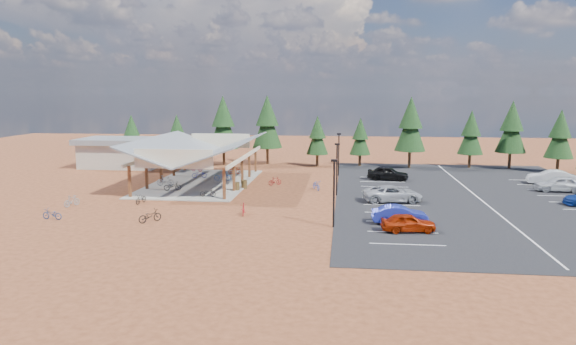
{
  "coord_description": "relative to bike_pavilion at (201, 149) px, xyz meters",
  "views": [
    {
      "loc": [
        5.8,
        -47.49,
        10.06
      ],
      "look_at": [
        -0.0,
        3.9,
        1.88
      ],
      "focal_mm": 32.0,
      "sensor_mm": 36.0,
      "label": 1
    }
  ],
  "objects": [
    {
      "name": "trash_bin_0",
      "position": [
        4.78,
        -3.83,
        -3.37
      ],
      "size": [
        0.6,
        0.6,
        0.9
      ],
      "primitive_type": "cylinder",
      "color": "#433318",
      "rests_on": "ground"
    },
    {
      "name": "car_9",
      "position": [
        38.08,
        3.4,
        -2.99
      ],
      "size": [
        5.0,
        2.38,
        1.58
      ],
      "primitive_type": "imported",
      "rotation": [
        0.0,
        0.0,
        -1.72
      ],
      "color": "silver",
      "rests_on": "asphalt_lot"
    },
    {
      "name": "bike_pavilion",
      "position": [
        0.0,
        0.0,
        0.0
      ],
      "size": [
        11.65,
        19.4,
        4.97
      ],
      "color": "#553418",
      "rests_on": "concrete_pad"
    },
    {
      "name": "pine_7",
      "position": [
        32.21,
        15.33,
        0.86
      ],
      "size": [
        3.29,
        3.29,
        7.67
      ],
      "color": "#382314",
      "rests_on": "ground"
    },
    {
      "name": "concrete_pad",
      "position": [
        0.0,
        0.0,
        -3.77
      ],
      "size": [
        10.6,
        18.6,
        0.1
      ],
      "primitive_type": "cube",
      "color": "gray",
      "rests_on": "ground"
    },
    {
      "name": "asphalt_lot",
      "position": [
        28.5,
        -4.0,
        -3.8
      ],
      "size": [
        27.0,
        44.0,
        0.04
      ],
      "primitive_type": "cube",
      "color": "black",
      "rests_on": "ground"
    },
    {
      "name": "ground",
      "position": [
        10.0,
        -7.0,
        -3.82
      ],
      "size": [
        140.0,
        140.0,
        0.0
      ],
      "primitive_type": "plane",
      "color": "#592B17",
      "rests_on": "ground"
    },
    {
      "name": "bike_3",
      "position": [
        -2.8,
        7.64,
        -3.21
      ],
      "size": [
        1.78,
        1.04,
        1.03
      ],
      "primitive_type": "imported",
      "rotation": [
        0.0,
        0.0,
        1.22
      ],
      "color": "maroon",
      "rests_on": "concrete_pad"
    },
    {
      "name": "lamp_post_1",
      "position": [
        15.0,
        -5.0,
        -0.85
      ],
      "size": [
        0.5,
        0.25,
        5.14
      ],
      "color": "black",
      "rests_on": "ground"
    },
    {
      "name": "bike_12",
      "position": [
        0.76,
        -17.08,
        -3.33
      ],
      "size": [
        1.75,
        1.86,
        1.0
      ],
      "primitive_type": "imported",
      "rotation": [
        0.0,
        0.0,
        2.42
      ],
      "color": "black",
      "rests_on": "ground"
    },
    {
      "name": "pine_3",
      "position": [
        4.97,
        15.86,
        2.06
      ],
      "size": [
        4.13,
        4.13,
        9.63
      ],
      "color": "#382314",
      "rests_on": "ground"
    },
    {
      "name": "pine_13",
      "position": [
        42.06,
        11.98,
        1.01
      ],
      "size": [
        3.4,
        3.4,
        7.93
      ],
      "color": "#382314",
      "rests_on": "ground"
    },
    {
      "name": "bike_14",
      "position": [
        12.87,
        -2.31,
        -3.32
      ],
      "size": [
        1.34,
        2.03,
        1.01
      ],
      "primitive_type": "imported",
      "rotation": [
        0.0,
        0.0,
        0.38
      ],
      "color": "#253F98",
      "rests_on": "ground"
    },
    {
      "name": "pine_4",
      "position": [
        12.0,
        14.57,
        0.37
      ],
      "size": [
        2.95,
        2.95,
        6.87
      ],
      "color": "#382314",
      "rests_on": "ground"
    },
    {
      "name": "pine_8",
      "position": [
        37.3,
        15.25,
        1.63
      ],
      "size": [
        3.83,
        3.83,
        8.93
      ],
      "color": "#382314",
      "rests_on": "ground"
    },
    {
      "name": "bike_10",
      "position": [
        -7.28,
        -17.18,
        -3.38
      ],
      "size": [
        1.75,
        0.78,
        0.89
      ],
      "primitive_type": "imported",
      "rotation": [
        0.0,
        0.0,
        4.6
      ],
      "color": "navy",
      "rests_on": "ground"
    },
    {
      "name": "trash_bin_1",
      "position": [
        5.31,
        -2.5,
        -3.37
      ],
      "size": [
        0.6,
        0.6,
        0.9
      ],
      "primitive_type": "cylinder",
      "color": "#433318",
      "rests_on": "ground"
    },
    {
      "name": "pine_5",
      "position": [
        17.76,
        15.43,
        0.2
      ],
      "size": [
        2.83,
        2.83,
        6.59
      ],
      "color": "#382314",
      "rests_on": "ground"
    },
    {
      "name": "lamp_post_2",
      "position": [
        15.0,
        7.0,
        -0.85
      ],
      "size": [
        0.5,
        0.25,
        5.14
      ],
      "color": "black",
      "rests_on": "ground"
    },
    {
      "name": "bike_6",
      "position": [
        2.03,
        1.5,
        -3.23
      ],
      "size": [
        1.95,
        0.88,
        0.99
      ],
      "primitive_type": "imported",
      "rotation": [
        0.0,
        0.0,
        1.69
      ],
      "color": "#264B97",
      "rests_on": "concrete_pad"
    },
    {
      "name": "bike_15",
      "position": [
        8.24,
        -0.14,
        -3.36
      ],
      "size": [
        1.5,
        1.22,
        0.92
      ],
      "primitive_type": "imported",
      "rotation": [
        0.0,
        0.0,
        2.17
      ],
      "color": "maroon",
      "rests_on": "ground"
    },
    {
      "name": "bike_1",
      "position": [
        -3.26,
        -2.44,
        -3.17
      ],
      "size": [
        1.87,
        0.6,
        1.11
      ],
      "primitive_type": "imported",
      "rotation": [
        0.0,
        0.0,
        1.62
      ],
      "color": "#9B9DA3",
      "rests_on": "concrete_pad"
    },
    {
      "name": "bike_9",
      "position": [
        -8.21,
        -12.51,
        -3.33
      ],
      "size": [
        1.04,
        1.71,
        0.99
      ],
      "primitive_type": "imported",
      "rotation": [
        0.0,
        0.0,
        2.77
      ],
      "color": "gray",
      "rests_on": "ground"
    },
    {
      "name": "pine_1",
      "position": [
        -7.67,
        14.98,
        0.4
      ],
      "size": [
        2.97,
        2.97,
        6.92
      ],
      "color": "#382314",
      "rests_on": "ground"
    },
    {
      "name": "car_8",
      "position": [
        37.31,
        -0.71,
        -3.0
      ],
      "size": [
        4.67,
        1.96,
        1.58
      ],
      "primitive_type": "imported",
      "rotation": [
        0.0,
        0.0,
        -1.59
      ],
      "color": "#B4B7BC",
      "rests_on": "asphalt_lot"
    },
    {
      "name": "bike_7",
      "position": [
        2.39,
        6.22,
        -3.25
      ],
      "size": [
        1.59,
        0.53,
        0.94
      ],
      "primitive_type": "imported",
      "rotation": [
        0.0,
        0.0,
        1.63
      ],
      "color": "#9F290C",
      "rests_on": "concrete_pad"
    },
    {
      "name": "car_2",
      "position": [
        20.18,
        -7.51,
        -3.04
      ],
      "size": [
        5.71,
        3.31,
        1.5
      ],
      "primitive_type": "imported",
      "rotation": [
        0.0,
        0.0,
        1.73
      ],
      "color": "#9C9DA3",
      "rests_on": "asphalt_lot"
    },
    {
      "name": "bike_8",
      "position": [
        -2.6,
        -10.66,
        -3.38
      ],
      "size": [
        0.8,
        1.75,
        0.89
      ],
      "primitive_type": "imported",
      "rotation": [
        0.0,
        0.0,
        -0.13
      ],
      "color": "black",
      "rests_on": "ground"
    },
    {
      "name": "outbuilding",
      "position": [
        -14.0,
        11.0,
        -1.8
      ],
      "size": [
        11.0,
        7.0,
        3.9
      ],
      "color": "#ADA593",
      "rests_on": "ground"
    },
    {
      "name": "bike_5",
      "position": [
        2.55,
        -0.85,
        -3.17
      ],
      "size": [
        1.9,
        0.83,
        1.11
      ],
      "primitive_type": "imported",
      "rotation": [
        0.0,
        0.0,
        1.4
      ],
      "color": "gray",
      "rests_on": "concrete_pad"
    },
    {
      "name": "pine_2",
      "position": [
        -0.9,
        14.4,
        2.0
      ],
      "size": [
        4.09,
        4.09,
        9.53
      ],
      "color": "#382314",
      "rests_on": "ground"
    },
    {
      "name": "car_1",
      "position": [
        20.02,
        -15.48,
        -3.09
      ],
      "size": [
        4.3,
        1.72,
        1.39
      ],
      "primitive_type": "imported",
      "rotation": [
        0.0,
        0.0,
        1.63
      ],
      "color": "#1D2899",
      "rests_on": "asphalt_lot"
    },
    {
      "name": "lamp_post_0",
      "position": [
        15.0,
        -17.0,
        -0.85
      ],
      "size": [
        0.5,
        0.25,
        5.14
      ],
      "color": "black",
      "rests_on": "ground"
    },
    {
      "name": "pine_6",
      "position": [
        24.26,
        14.48,
        1.95
      ],
      "size": [
        4.06,
        4.06,
        9.45
      ],
      "color": "#382314",
      "rests_on": "ground"
    },
    {
      "name": "car_4",
      "position": [
        20.67,
        4.34,
        -3.0
      ],
      "size": [
        4.87,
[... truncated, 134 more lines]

